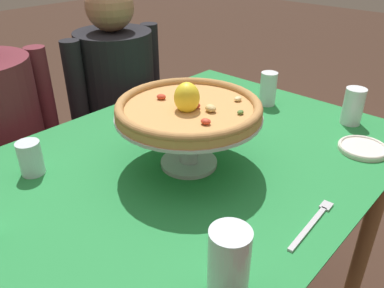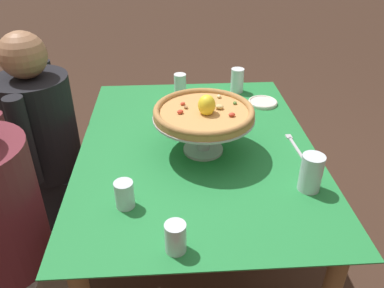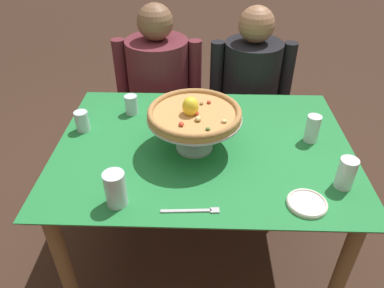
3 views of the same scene
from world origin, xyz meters
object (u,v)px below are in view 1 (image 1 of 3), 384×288
at_px(pizza, 189,107).
at_px(side_plate, 363,148).
at_px(pizza_stand, 189,128).
at_px(water_glass_back_left, 31,160).
at_px(diner_right, 121,116).
at_px(water_glass_front_left, 229,265).
at_px(water_glass_front_right, 353,109).
at_px(dinner_fork, 313,222).
at_px(water_glass_side_right, 268,91).

height_order(pizza, side_plate, pizza).
relative_size(pizza, side_plate, 2.67).
distance_m(pizza_stand, side_plate, 0.54).
distance_m(water_glass_back_left, diner_right, 0.82).
xyz_separation_m(water_glass_front_left, diner_right, (0.59, 1.09, -0.25)).
height_order(water_glass_front_left, water_glass_front_right, water_glass_front_left).
xyz_separation_m(pizza_stand, diner_right, (0.32, 0.74, -0.31)).
relative_size(pizza_stand, side_plate, 2.72).
distance_m(pizza, water_glass_front_left, 0.45).
distance_m(pizza_stand, diner_right, 0.87).
height_order(pizza_stand, dinner_fork, pizza_stand).
bearing_deg(pizza, water_glass_back_left, 138.16).
bearing_deg(side_plate, water_glass_front_right, 33.77).
bearing_deg(diner_right, pizza_stand, -113.45).
xyz_separation_m(water_glass_side_right, side_plate, (-0.10, -0.41, -0.05)).
bearing_deg(pizza, water_glass_front_left, -127.80).
xyz_separation_m(water_glass_front_left, water_glass_side_right, (0.78, 0.42, -0.00)).
xyz_separation_m(water_glass_front_right, side_plate, (-0.16, -0.11, -0.05)).
height_order(pizza_stand, water_glass_side_right, pizza_stand).
xyz_separation_m(pizza, side_plate, (0.41, -0.33, -0.17)).
bearing_deg(water_glass_back_left, pizza, -41.84).
distance_m(pizza, dinner_fork, 0.42).
distance_m(pizza, diner_right, 0.89).
distance_m(water_glass_front_right, dinner_fork, 0.58).
bearing_deg(water_glass_side_right, pizza_stand, -172.01).
relative_size(water_glass_front_right, side_plate, 0.87).
bearing_deg(water_glass_front_left, water_glass_back_left, 94.63).
relative_size(pizza_stand, dinner_fork, 1.89).
distance_m(pizza_stand, water_glass_front_right, 0.62).
relative_size(water_glass_back_left, dinner_fork, 0.46).
relative_size(water_glass_back_left, diner_right, 0.08).
relative_size(water_glass_front_right, dinner_fork, 0.60).
bearing_deg(pizza, water_glass_side_right, 8.05).
xyz_separation_m(pizza_stand, pizza, (-0.00, -0.00, 0.06)).
bearing_deg(water_glass_back_left, water_glass_front_left, -85.37).
bearing_deg(pizza_stand, diner_right, 66.55).
xyz_separation_m(pizza, water_glass_front_left, (-0.27, -0.34, -0.12)).
distance_m(dinner_fork, diner_right, 1.18).
bearing_deg(side_plate, water_glass_back_left, 139.73).
bearing_deg(water_glass_front_left, side_plate, 0.92).
bearing_deg(water_glass_front_left, water_glass_front_right, 7.92).
relative_size(water_glass_front_left, side_plate, 0.94).
xyz_separation_m(pizza_stand, dinner_fork, (0.01, -0.38, -0.11)).
bearing_deg(dinner_fork, pizza, 91.13).
distance_m(water_glass_front_right, diner_right, 1.03).
distance_m(water_glass_front_left, water_glass_back_left, 0.63).
height_order(pizza_stand, water_glass_front_left, pizza_stand).
height_order(pizza, dinner_fork, pizza).
distance_m(water_glass_side_right, side_plate, 0.42).
bearing_deg(pizza_stand, dinner_fork, -88.97).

